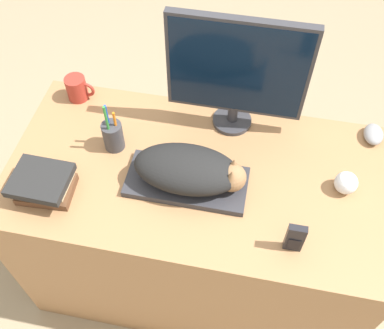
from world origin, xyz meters
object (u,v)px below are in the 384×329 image
at_px(keyboard, 187,182).
at_px(phone, 295,238).
at_px(cat, 191,170).
at_px(book_stack, 43,183).
at_px(coffee_mug, 77,88).
at_px(baseball, 346,183).
at_px(pen_cup, 113,135).
at_px(monitor, 237,71).
at_px(computer_mouse, 373,134).

height_order(keyboard, phone, phone).
relative_size(cat, book_stack, 1.90).
distance_m(coffee_mug, baseball, 1.03).
xyz_separation_m(cat, coffee_mug, (-0.50, 0.32, -0.04)).
bearing_deg(cat, coffee_mug, 147.79).
height_order(keyboard, pen_cup, pen_cup).
distance_m(coffee_mug, phone, 0.97).
distance_m(monitor, book_stack, 0.72).
relative_size(keyboard, book_stack, 2.08).
xyz_separation_m(monitor, coffee_mug, (-0.60, 0.01, -0.20)).
bearing_deg(coffee_mug, cat, -32.21).
relative_size(cat, coffee_mug, 3.30).
distance_m(cat, coffee_mug, 0.60).
relative_size(keyboard, computer_mouse, 4.12).
height_order(computer_mouse, phone, phone).
bearing_deg(pen_cup, keyboard, -21.36).
xyz_separation_m(cat, pen_cup, (-0.30, 0.11, -0.03)).
bearing_deg(phone, computer_mouse, 62.53).
bearing_deg(keyboard, book_stack, -165.26).
relative_size(computer_mouse, coffee_mug, 0.88).
distance_m(keyboard, pen_cup, 0.31).
height_order(coffee_mug, book_stack, coffee_mug).
bearing_deg(monitor, baseball, -28.95).
bearing_deg(cat, book_stack, -165.72).
height_order(monitor, book_stack, monitor).
height_order(monitor, coffee_mug, monitor).
bearing_deg(pen_cup, baseball, -2.21).
distance_m(keyboard, baseball, 0.52).
bearing_deg(baseball, pen_cup, 177.79).
bearing_deg(monitor, phone, -61.96).
height_order(computer_mouse, coffee_mug, coffee_mug).
bearing_deg(coffee_mug, phone, -29.72).
xyz_separation_m(keyboard, computer_mouse, (0.61, 0.33, 0.01)).
relative_size(keyboard, coffee_mug, 3.62).
height_order(pen_cup, baseball, pen_cup).
distance_m(cat, baseball, 0.50).
bearing_deg(coffee_mug, pen_cup, -45.07).
bearing_deg(computer_mouse, phone, -117.47).
bearing_deg(monitor, pen_cup, -153.73).
xyz_separation_m(monitor, phone, (0.25, -0.47, -0.19)).
distance_m(coffee_mug, pen_cup, 0.29).
xyz_separation_m(monitor, computer_mouse, (0.50, 0.02, -0.23)).
xyz_separation_m(monitor, pen_cup, (-0.39, -0.19, -0.19)).
height_order(baseball, book_stack, book_stack).
relative_size(pen_cup, book_stack, 1.10).
distance_m(pen_cup, phone, 0.69).
distance_m(keyboard, monitor, 0.40).
bearing_deg(keyboard, computer_mouse, 28.02).
relative_size(pen_cup, baseball, 2.81).
relative_size(keyboard, phone, 3.37).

